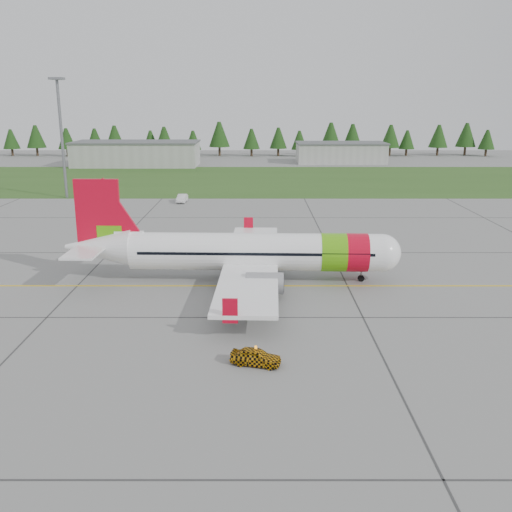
{
  "coord_description": "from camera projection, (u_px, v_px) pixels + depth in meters",
  "views": [
    {
      "loc": [
        1.56,
        -42.09,
        16.48
      ],
      "look_at": [
        1.54,
        6.75,
        3.21
      ],
      "focal_mm": 40.0,
      "sensor_mm": 36.0,
      "label": 1
    }
  ],
  "objects": [
    {
      "name": "ground",
      "position": [
        237.0,
        318.0,
        44.94
      ],
      "size": [
        320.0,
        320.0,
        0.0
      ],
      "primitive_type": "plane",
      "color": "gray",
      "rests_on": "ground"
    },
    {
      "name": "aircraft",
      "position": [
        248.0,
        252.0,
        53.64
      ],
      "size": [
        31.71,
        29.14,
        9.6
      ],
      "rotation": [
        0.0,
        0.0,
        -0.03
      ],
      "color": "white",
      "rests_on": "ground"
    },
    {
      "name": "follow_me_car",
      "position": [
        256.0,
        341.0,
        36.48
      ],
      "size": [
        1.42,
        1.57,
        3.3
      ],
      "primitive_type": "imported",
      "rotation": [
        0.0,
        0.0,
        1.32
      ],
      "color": "#EEA60D",
      "rests_on": "ground"
    },
    {
      "name": "service_van",
      "position": [
        182.0,
        190.0,
        95.84
      ],
      "size": [
        1.49,
        1.42,
        4.07
      ],
      "primitive_type": "imported",
      "rotation": [
        0.0,
        0.0,
        -0.05
      ],
      "color": "silver",
      "rests_on": "ground"
    },
    {
      "name": "grass_strip",
      "position": [
        249.0,
        180.0,
        124.07
      ],
      "size": [
        320.0,
        50.0,
        0.03
      ],
      "primitive_type": "cube",
      "color": "#30561E",
      "rests_on": "ground"
    },
    {
      "name": "taxi_guideline",
      "position": [
        239.0,
        286.0,
        52.66
      ],
      "size": [
        120.0,
        0.25,
        0.02
      ],
      "primitive_type": "cube",
      "color": "gold",
      "rests_on": "ground"
    },
    {
      "name": "hangar_west",
      "position": [
        137.0,
        154.0,
        150.32
      ],
      "size": [
        32.0,
        14.0,
        6.0
      ],
      "primitive_type": "cube",
      "color": "#A8A8A3",
      "rests_on": "ground"
    },
    {
      "name": "hangar_east",
      "position": [
        341.0,
        153.0,
        158.12
      ],
      "size": [
        24.0,
        12.0,
        5.2
      ],
      "primitive_type": "cube",
      "color": "#A8A8A3",
      "rests_on": "ground"
    },
    {
      "name": "floodlight_mast",
      "position": [
        62.0,
        140.0,
        98.3
      ],
      "size": [
        0.5,
        0.5,
        20.0
      ],
      "primitive_type": "cylinder",
      "color": "slate",
      "rests_on": "ground"
    },
    {
      "name": "treeline",
      "position": [
        251.0,
        140.0,
        176.8
      ],
      "size": [
        160.0,
        8.0,
        10.0
      ],
      "primitive_type": null,
      "color": "#1C3F14",
      "rests_on": "ground"
    }
  ]
}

